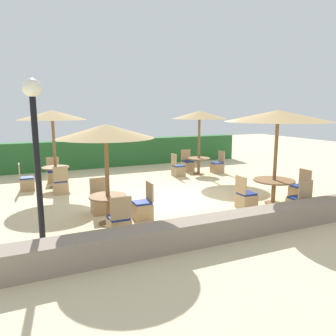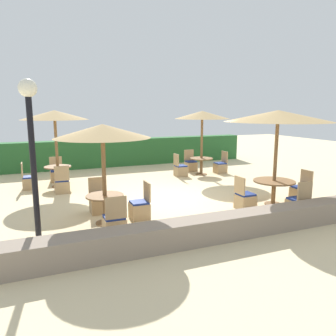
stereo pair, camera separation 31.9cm
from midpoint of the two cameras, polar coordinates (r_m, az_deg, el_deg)
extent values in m
plane|color=beige|center=(9.99, 0.50, -5.65)|extent=(40.00, 40.00, 0.00)
cube|color=#28602D|center=(16.08, -9.58, 2.68)|extent=(13.00, 0.70, 1.30)
cube|color=gray|center=(7.37, 10.73, -9.65)|extent=(10.00, 0.56, 0.51)
cylinder|color=black|center=(7.11, -22.92, -0.62)|extent=(0.12, 0.12, 3.00)
sphere|color=silver|center=(7.01, -23.87, 12.67)|extent=(0.36, 0.36, 0.36)
cylinder|color=brown|center=(7.86, -11.70, -1.56)|extent=(0.10, 0.10, 2.32)
cone|color=tan|center=(7.72, -11.99, 6.29)|extent=(2.24, 2.24, 0.32)
cylinder|color=brown|center=(8.17, -11.40, -9.43)|extent=(0.48, 0.48, 0.03)
cylinder|color=brown|center=(8.07, -11.48, -7.30)|extent=(0.12, 0.12, 0.67)
cylinder|color=brown|center=(7.97, -11.57, -4.87)|extent=(0.90, 0.90, 0.04)
cube|color=tan|center=(7.34, -9.80, -10.15)|extent=(0.46, 0.46, 0.40)
cube|color=navy|center=(7.26, -9.85, -8.49)|extent=(0.42, 0.42, 0.05)
cube|color=tan|center=(6.99, -9.48, -6.95)|extent=(0.46, 0.04, 0.48)
cube|color=tan|center=(8.36, -5.64, -7.48)|extent=(0.46, 0.46, 0.40)
cube|color=navy|center=(8.29, -5.67, -6.00)|extent=(0.42, 0.42, 0.05)
cube|color=tan|center=(8.29, -4.33, -4.08)|extent=(0.04, 0.46, 0.48)
cube|color=tan|center=(8.95, -12.63, -6.48)|extent=(0.46, 0.46, 0.40)
cube|color=navy|center=(8.89, -12.68, -5.09)|extent=(0.42, 0.42, 0.05)
cube|color=tan|center=(9.03, -13.02, -3.13)|extent=(0.46, 0.04, 0.48)
cylinder|color=brown|center=(9.83, 17.32, 1.45)|extent=(0.10, 0.10, 2.62)
cone|color=tan|center=(9.72, 17.71, 8.64)|extent=(2.98, 2.98, 0.32)
cylinder|color=brown|center=(10.10, 16.92, -5.84)|extent=(0.48, 0.48, 0.03)
cylinder|color=brown|center=(10.02, 17.02, -4.08)|extent=(0.12, 0.12, 0.67)
cylinder|color=brown|center=(9.94, 17.12, -2.09)|extent=(1.18, 1.18, 0.04)
cube|color=tan|center=(9.33, 20.78, -6.23)|extent=(0.46, 0.46, 0.40)
cube|color=navy|center=(9.27, 20.87, -4.89)|extent=(0.42, 0.42, 0.05)
cube|color=tan|center=(9.06, 21.91, -3.57)|extent=(0.46, 0.04, 0.48)
cube|color=tan|center=(10.72, 21.06, -4.14)|extent=(0.46, 0.46, 0.40)
cube|color=navy|center=(10.67, 21.14, -2.97)|extent=(0.42, 0.42, 0.05)
cube|color=tan|center=(10.76, 22.01, -1.47)|extent=(0.04, 0.46, 0.48)
cube|color=tan|center=(9.39, 12.52, -5.68)|extent=(0.46, 0.46, 0.40)
cube|color=navy|center=(9.33, 12.58, -4.35)|extent=(0.42, 0.42, 0.05)
cube|color=tan|center=(9.15, 11.59, -2.90)|extent=(0.04, 0.46, 0.48)
cylinder|color=brown|center=(13.73, 4.76, 4.17)|extent=(0.10, 0.10, 2.57)
cone|color=tan|center=(13.65, 4.83, 9.21)|extent=(2.26, 2.26, 0.32)
cylinder|color=brown|center=(13.92, 4.68, -1.04)|extent=(0.48, 0.48, 0.03)
cylinder|color=brown|center=(13.86, 4.70, 0.25)|extent=(0.12, 0.12, 0.66)
cylinder|color=brown|center=(13.81, 4.72, 1.69)|extent=(0.96, 0.96, 0.04)
cube|color=tan|center=(14.36, 7.92, 0.00)|extent=(0.46, 0.46, 0.40)
cube|color=navy|center=(14.32, 7.94, 0.89)|extent=(0.42, 0.42, 0.05)
cube|color=tan|center=(14.39, 8.67, 1.98)|extent=(0.04, 0.46, 0.48)
cube|color=tan|center=(14.66, 2.84, 0.29)|extent=(0.46, 0.46, 0.40)
cube|color=navy|center=(14.62, 2.85, 1.16)|extent=(0.42, 0.42, 0.05)
cube|color=tan|center=(14.76, 2.49, 2.30)|extent=(0.46, 0.04, 0.48)
cube|color=tan|center=(13.52, 1.14, -0.55)|extent=(0.46, 0.46, 0.40)
cube|color=navy|center=(13.48, 1.15, 0.39)|extent=(0.42, 0.42, 0.05)
cube|color=tan|center=(13.35, 0.34, 1.45)|extent=(0.04, 0.46, 0.48)
cylinder|color=brown|center=(12.04, -19.89, 2.83)|extent=(0.10, 0.10, 2.61)
cone|color=tan|center=(11.96, -20.26, 8.66)|extent=(2.28, 2.28, 0.32)
cylinder|color=brown|center=(12.26, -19.53, -3.16)|extent=(0.48, 0.48, 0.03)
cylinder|color=brown|center=(12.19, -19.62, -1.62)|extent=(0.12, 0.12, 0.70)
cylinder|color=brown|center=(12.13, -19.73, 0.09)|extent=(0.93, 0.93, 0.04)
cube|color=tan|center=(13.13, -19.90, -1.50)|extent=(0.46, 0.46, 0.40)
cube|color=navy|center=(13.08, -19.96, -0.53)|extent=(0.42, 0.42, 0.05)
cube|color=tan|center=(13.25, -20.10, 0.75)|extent=(0.46, 0.04, 0.48)
cube|color=tan|center=(11.33, -18.96, -3.25)|extent=(0.46, 0.46, 0.40)
cube|color=navy|center=(11.28, -19.03, -2.14)|extent=(0.42, 0.42, 0.05)
cube|color=tan|center=(11.02, -19.00, -1.01)|extent=(0.46, 0.04, 0.48)
cube|color=tan|center=(12.23, -24.00, -2.61)|extent=(0.46, 0.46, 0.40)
cube|color=navy|center=(12.19, -24.08, -1.58)|extent=(0.42, 0.42, 0.05)
cube|color=tan|center=(12.14, -25.16, -0.43)|extent=(0.04, 0.46, 0.48)
camera|label=1|loc=(0.16, -90.88, -0.16)|focal=35.00mm
camera|label=2|loc=(0.16, 89.12, 0.16)|focal=35.00mm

